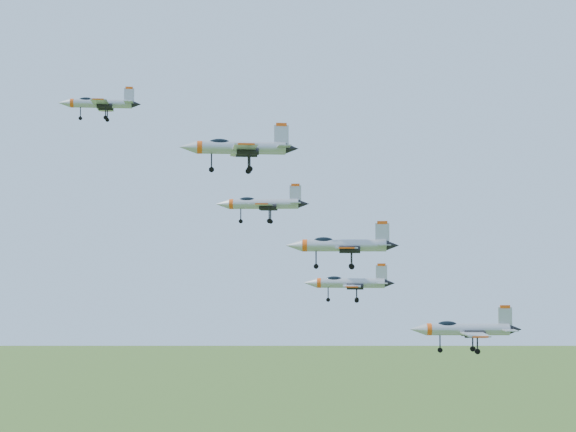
# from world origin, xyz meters

# --- Properties ---
(jet_lead) EXTENTS (11.92, 10.16, 3.26)m
(jet_lead) POSITION_xyz_m (-28.23, 8.88, 145.23)
(jet_lead) COLOR #989DA3
(jet_left_high) EXTENTS (12.22, 10.19, 3.27)m
(jet_left_high) POSITION_xyz_m (-1.26, -0.29, 129.59)
(jet_left_high) COLOR #989DA3
(jet_right_high) EXTENTS (12.94, 11.05, 3.54)m
(jet_right_high) POSITION_xyz_m (-0.07, -16.14, 134.93)
(jet_right_high) COLOR #989DA3
(jet_left_low) EXTENTS (12.19, 10.14, 3.26)m
(jet_left_low) POSITION_xyz_m (9.29, 5.15, 119.25)
(jet_left_low) COLOR #989DA3
(jet_right_low) EXTENTS (12.64, 10.56, 3.38)m
(jet_right_low) POSITION_xyz_m (10.81, -12.65, 124.21)
(jet_right_low) COLOR #989DA3
(jet_trail) EXTENTS (13.39, 11.26, 3.60)m
(jet_trail) POSITION_xyz_m (24.23, -2.49, 114.21)
(jet_trail) COLOR #989DA3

